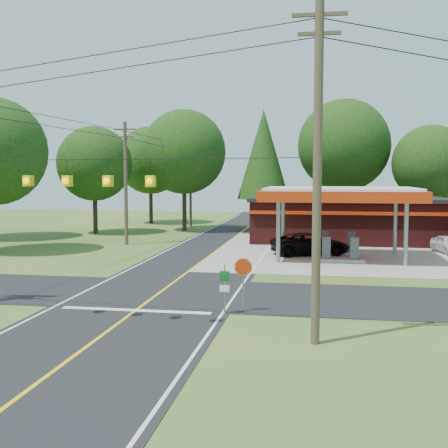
# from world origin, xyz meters

# --- Properties ---
(ground) EXTENTS (120.00, 120.00, 0.00)m
(ground) POSITION_xyz_m (0.00, 0.00, 0.00)
(ground) COLOR #385D20
(ground) RESTS_ON ground
(main_highway) EXTENTS (8.00, 120.00, 0.02)m
(main_highway) POSITION_xyz_m (0.00, 0.00, 0.01)
(main_highway) COLOR black
(main_highway) RESTS_ON ground
(cross_road) EXTENTS (70.00, 7.00, 0.02)m
(cross_road) POSITION_xyz_m (0.00, 0.00, 0.01)
(cross_road) COLOR black
(cross_road) RESTS_ON ground
(lane_center_yellow) EXTENTS (0.15, 110.00, 0.00)m
(lane_center_yellow) POSITION_xyz_m (0.00, 0.00, 0.03)
(lane_center_yellow) COLOR yellow
(lane_center_yellow) RESTS_ON main_highway
(gas_canopy) EXTENTS (10.60, 7.40, 4.88)m
(gas_canopy) POSITION_xyz_m (9.00, 13.00, 4.27)
(gas_canopy) COLOR gray
(gas_canopy) RESTS_ON ground
(convenience_store) EXTENTS (16.40, 7.55, 3.80)m
(convenience_store) POSITION_xyz_m (10.00, 22.98, 1.92)
(convenience_store) COLOR #4F1716
(convenience_store) RESTS_ON ground
(utility_pole_near_right) EXTENTS (1.80, 0.30, 11.50)m
(utility_pole_near_right) POSITION_xyz_m (7.50, -7.00, 5.96)
(utility_pole_near_right) COLOR #473828
(utility_pole_near_right) RESTS_ON ground
(utility_pole_far_left) EXTENTS (1.80, 0.30, 10.00)m
(utility_pole_far_left) POSITION_xyz_m (-8.00, 18.00, 5.20)
(utility_pole_far_left) COLOR #473828
(utility_pole_far_left) RESTS_ON ground
(utility_pole_north) EXTENTS (0.30, 0.30, 9.50)m
(utility_pole_north) POSITION_xyz_m (-6.50, 35.00, 4.75)
(utility_pole_north) COLOR #473828
(utility_pole_north) RESTS_ON ground
(overhead_beacons) EXTENTS (17.04, 2.04, 1.03)m
(overhead_beacons) POSITION_xyz_m (-1.00, -6.00, 6.21)
(overhead_beacons) COLOR black
(overhead_beacons) RESTS_ON ground
(treeline_backdrop) EXTENTS (70.27, 51.59, 13.30)m
(treeline_backdrop) POSITION_xyz_m (0.82, 24.01, 7.49)
(treeline_backdrop) COLOR #332316
(treeline_backdrop) RESTS_ON ground
(suv_car) EXTENTS (7.14, 7.14, 1.55)m
(suv_car) POSITION_xyz_m (7.01, 14.50, 0.78)
(suv_car) COLOR black
(suv_car) RESTS_ON ground
(octagonal_stop_sign) EXTENTS (0.81, 0.14, 2.32)m
(octagonal_stop_sign) POSITION_xyz_m (4.50, -3.01, 1.72)
(octagonal_stop_sign) COLOR gray
(octagonal_stop_sign) RESTS_ON ground
(route_sign_post) EXTENTS (0.42, 0.12, 2.07)m
(route_sign_post) POSITION_xyz_m (3.80, -3.52, 1.22)
(route_sign_post) COLOR gray
(route_sign_post) RESTS_ON ground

